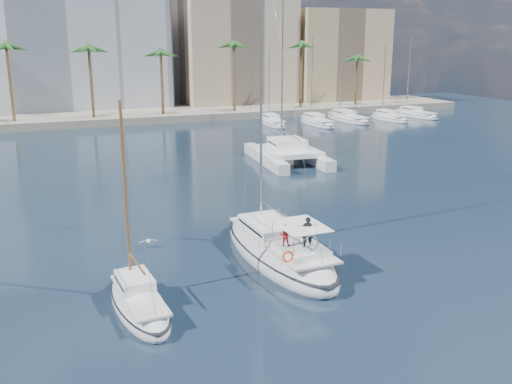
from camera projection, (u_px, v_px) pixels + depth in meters
name	position (u px, v px, depth m)	size (l,w,h in m)	color
ground	(271.00, 242.00, 37.38)	(160.00, 160.00, 0.00)	black
quay	(125.00, 116.00, 92.06)	(120.00, 14.00, 1.20)	gray
building_modern	(36.00, 31.00, 95.11)	(42.00, 16.00, 28.00)	white
building_beige	(235.00, 54.00, 105.38)	(20.00, 14.00, 20.00)	tan
building_tan_right	(335.00, 58.00, 110.86)	(18.00, 12.00, 18.00)	tan
palm_centre	(125.00, 55.00, 85.91)	(3.60, 3.60, 12.30)	brown
palm_right	(326.00, 53.00, 97.83)	(3.60, 3.60, 12.30)	brown
main_sloop	(279.00, 250.00, 34.34)	(4.47, 12.96, 19.07)	silver
small_sloop	(139.00, 302.00, 27.93)	(2.88, 7.62, 10.73)	silver
catamaran	(287.00, 151.00, 61.00)	(7.07, 12.67, 17.79)	silver
seagull	(148.00, 241.00, 36.04)	(1.18, 0.51, 0.22)	silver
moored_yacht_a	(273.00, 125.00, 86.64)	(2.72, 9.35, 11.90)	silver
moored_yacht_b	(317.00, 125.00, 87.12)	(3.14, 10.78, 13.72)	silver
moored_yacht_c	(347.00, 121.00, 91.20)	(3.55, 12.21, 15.54)	silver
moored_yacht_d	(389.00, 120.00, 91.68)	(2.72, 9.35, 11.90)	silver
moored_yacht_e	(415.00, 117.00, 95.75)	(3.14, 10.78, 13.72)	silver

